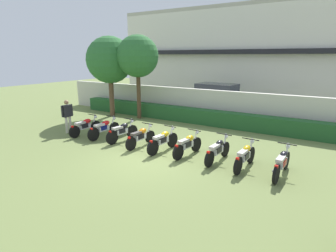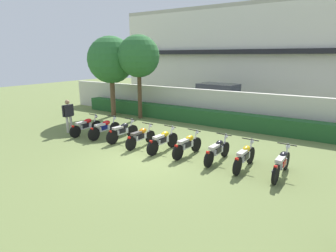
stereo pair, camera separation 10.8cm
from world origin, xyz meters
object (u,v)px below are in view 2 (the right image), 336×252
motorcycle_in_row_4 (163,140)px  inspector_person (68,113)px  parked_car (220,97)px  motorcycle_in_row_7 (245,156)px  motorcycle_in_row_5 (187,145)px  motorcycle_in_row_6 (217,150)px  tree_far_side (139,57)px  motorcycle_in_row_0 (86,126)px  motorcycle_in_row_1 (104,128)px  motorcycle_in_row_3 (141,137)px  motorcycle_in_row_2 (122,131)px  tree_near_inspector (111,60)px  motorcycle_in_row_8 (281,163)px

motorcycle_in_row_4 → inspector_person: inspector_person is taller
parked_car → motorcycle_in_row_7: parked_car is taller
motorcycle_in_row_5 → motorcycle_in_row_6: bearing=-80.1°
tree_far_side → motorcycle_in_row_0: (-0.02, -4.31, -3.29)m
motorcycle_in_row_4 → inspector_person: (-5.56, -0.16, 0.53)m
motorcycle_in_row_5 → motorcycle_in_row_6: motorcycle_in_row_5 is taller
motorcycle_in_row_1 → motorcycle_in_row_5: bearing=-87.4°
motorcycle_in_row_3 → inspector_person: bearing=96.4°
motorcycle_in_row_3 → motorcycle_in_row_6: size_ratio=0.96×
motorcycle_in_row_3 → motorcycle_in_row_4: size_ratio=0.95×
motorcycle_in_row_2 → motorcycle_in_row_3: motorcycle_in_row_2 is taller
parked_car → motorcycle_in_row_4: 9.36m
tree_near_inspector → motorcycle_in_row_2: tree_near_inspector is taller
tree_near_inspector → tree_far_side: tree_far_side is taller
inspector_person → motorcycle_in_row_7: bearing=1.0°
motorcycle_in_row_1 → motorcycle_in_row_4: size_ratio=1.01×
motorcycle_in_row_3 → motorcycle_in_row_6: 3.42m
parked_car → motorcycle_in_row_2: bearing=-90.6°
tree_far_side → motorcycle_in_row_8: tree_far_side is taller
motorcycle_in_row_3 → motorcycle_in_row_6: (3.42, 0.12, 0.00)m
parked_car → tree_far_side: 6.56m
motorcycle_in_row_5 → tree_near_inspector: bearing=70.4°
parked_car → inspector_person: 10.36m
motorcycle_in_row_3 → motorcycle_in_row_7: 4.45m
motorcycle_in_row_0 → motorcycle_in_row_6: size_ratio=0.99×
motorcycle_in_row_7 → motorcycle_in_row_8: motorcycle_in_row_8 is taller
motorcycle_in_row_6 → inspector_person: (-7.86, -0.27, 0.54)m
tree_far_side → motorcycle_in_row_4: size_ratio=2.63×
motorcycle_in_row_7 → motorcycle_in_row_1: bearing=92.9°
parked_car → tree_near_inspector: size_ratio=0.94×
motorcycle_in_row_8 → motorcycle_in_row_4: bearing=94.1°
motorcycle_in_row_1 → motorcycle_in_row_7: bearing=-87.8°
tree_near_inspector → motorcycle_in_row_8: tree_near_inspector is taller
motorcycle_in_row_2 → inspector_person: inspector_person is taller
motorcycle_in_row_5 → motorcycle_in_row_7: (2.24, -0.08, 0.00)m
tree_near_inspector → tree_far_side: 2.03m
parked_car → motorcycle_in_row_1: 9.39m
tree_near_inspector → motorcycle_in_row_1: tree_near_inspector is taller
motorcycle_in_row_2 → motorcycle_in_row_7: 5.62m
parked_car → motorcycle_in_row_0: parked_car is taller
motorcycle_in_row_5 → motorcycle_in_row_7: motorcycle_in_row_7 is taller
parked_car → motorcycle_in_row_1: parked_car is taller
motorcycle_in_row_6 → motorcycle_in_row_8: size_ratio=0.96×
motorcycle_in_row_5 → inspector_person: inspector_person is taller
motorcycle_in_row_7 → motorcycle_in_row_2: bearing=92.3°
tree_near_inspector → motorcycle_in_row_6: tree_near_inspector is taller
tree_far_side → motorcycle_in_row_6: (6.79, -4.19, -3.29)m
tree_far_side → motorcycle_in_row_7: 9.51m
tree_far_side → motorcycle_in_row_2: bearing=-62.0°
motorcycle_in_row_4 → tree_near_inspector: bearing=64.1°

